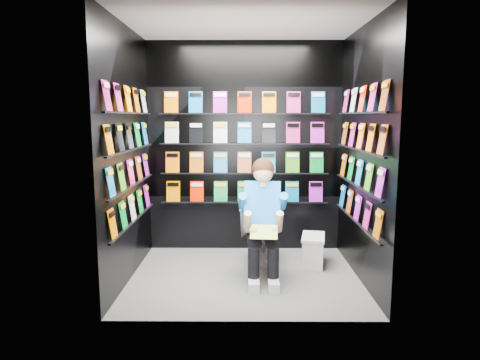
{
  "coord_description": "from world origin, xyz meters",
  "views": [
    {
      "loc": [
        -0.02,
        -4.34,
        1.68
      ],
      "look_at": [
        -0.05,
        0.15,
        1.02
      ],
      "focal_mm": 32.0,
      "sensor_mm": 36.0,
      "label": 1
    }
  ],
  "objects": [
    {
      "name": "reader",
      "position": [
        0.18,
        0.02,
        0.76
      ],
      "size": [
        0.57,
        0.78,
        1.36
      ],
      "primitive_type": null,
      "rotation": [
        0.0,
        0.0,
        -0.1
      ],
      "color": "#147CDB",
      "rests_on": "toilet"
    },
    {
      "name": "wall_front",
      "position": [
        0.0,
        -1.0,
        1.3
      ],
      "size": [
        2.4,
        0.04,
        2.6
      ],
      "primitive_type": "cube",
      "color": "black",
      "rests_on": "floor"
    },
    {
      "name": "ceiling",
      "position": [
        0.0,
        0.0,
        2.6
      ],
      "size": [
        2.4,
        2.4,
        0.0
      ],
      "primitive_type": "plane",
      "color": "white",
      "rests_on": "floor"
    },
    {
      "name": "comics_right",
      "position": [
        1.17,
        0.0,
        1.31
      ],
      "size": [
        0.06,
        1.7,
        1.37
      ],
      "primitive_type": null,
      "color": "orange",
      "rests_on": "wall_right"
    },
    {
      "name": "wall_left",
      "position": [
        -1.2,
        0.0,
        1.3
      ],
      "size": [
        0.04,
        2.0,
        2.6
      ],
      "primitive_type": "cube",
      "color": "black",
      "rests_on": "floor"
    },
    {
      "name": "toilet",
      "position": [
        0.18,
        0.4,
        0.37
      ],
      "size": [
        0.49,
        0.79,
        0.73
      ],
      "primitive_type": "imported",
      "rotation": [
        0.0,
        0.0,
        3.05
      ],
      "color": "white",
      "rests_on": "floor"
    },
    {
      "name": "comics_back",
      "position": [
        0.0,
        0.97,
        1.31
      ],
      "size": [
        2.1,
        0.06,
        1.37
      ],
      "primitive_type": null,
      "color": "orange",
      "rests_on": "wall_back"
    },
    {
      "name": "comics_left",
      "position": [
        -1.17,
        0.0,
        1.31
      ],
      "size": [
        0.06,
        1.7,
        1.37
      ],
      "primitive_type": null,
      "color": "orange",
      "rests_on": "wall_left"
    },
    {
      "name": "held_comic",
      "position": [
        0.18,
        -0.33,
        0.58
      ],
      "size": [
        0.27,
        0.18,
        0.11
      ],
      "primitive_type": "cube",
      "rotation": [
        -0.96,
        0.0,
        -0.1
      ],
      "color": "green",
      "rests_on": "reader"
    },
    {
      "name": "longbox_lid",
      "position": [
        0.78,
        0.38,
        0.33
      ],
      "size": [
        0.33,
        0.48,
        0.03
      ],
      "primitive_type": "cube",
      "rotation": [
        0.0,
        0.0,
        -0.19
      ],
      "color": "silver",
      "rests_on": "longbox"
    },
    {
      "name": "longbox",
      "position": [
        0.78,
        0.38,
        0.16
      ],
      "size": [
        0.3,
        0.45,
        0.31
      ],
      "primitive_type": "cube",
      "rotation": [
        0.0,
        0.0,
        -0.19
      ],
      "color": "silver",
      "rests_on": "floor"
    },
    {
      "name": "wall_back",
      "position": [
        0.0,
        1.0,
        1.3
      ],
      "size": [
        2.4,
        0.04,
        2.6
      ],
      "primitive_type": "cube",
      "color": "black",
      "rests_on": "floor"
    },
    {
      "name": "floor",
      "position": [
        0.0,
        0.0,
        0.0
      ],
      "size": [
        2.4,
        2.4,
        0.0
      ],
      "primitive_type": "plane",
      "color": "slate",
      "rests_on": "ground"
    },
    {
      "name": "wall_right",
      "position": [
        1.2,
        0.0,
        1.3
      ],
      "size": [
        0.04,
        2.0,
        2.6
      ],
      "primitive_type": "cube",
      "color": "black",
      "rests_on": "floor"
    }
  ]
}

